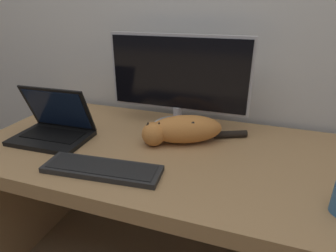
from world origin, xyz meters
name	(u,v)px	position (x,y,z in m)	size (l,w,h in m)	color
desk	(161,176)	(0.00, 0.39, 0.57)	(1.57, 0.78, 0.71)	#A37A4C
monitor	(178,83)	(0.01, 0.60, 0.93)	(0.65, 0.23, 0.44)	#B2B2B7
laptop	(54,129)	(-0.48, 0.32, 0.75)	(0.33, 0.23, 0.23)	black
external_keyboard	(102,169)	(-0.13, 0.15, 0.72)	(0.44, 0.16, 0.02)	black
cat	(182,129)	(0.07, 0.46, 0.77)	(0.42, 0.27, 0.12)	#C67A38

